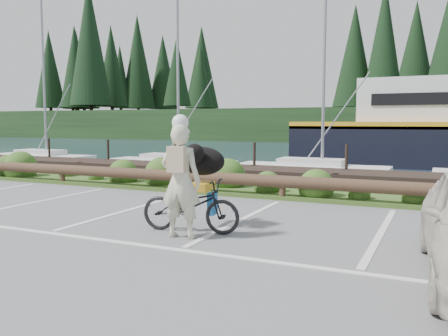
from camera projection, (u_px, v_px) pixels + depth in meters
The scene contains 7 objects.
ground at pixel (192, 244), 7.40m from camera, with size 72.00×72.00×0.00m, color #5D5D5F.
harbor_backdrop at pixel (421, 133), 78.19m from camera, with size 170.00×160.00×30.00m.
vegetation_strip at pixel (291, 194), 12.19m from camera, with size 34.00×1.60×0.10m, color #3D5B21.
log_rail at pixel (282, 200), 11.56m from camera, with size 32.00×0.30×0.60m, color #443021, non-canonical shape.
bicycle at pixel (190, 205), 8.16m from camera, with size 0.62×1.77×0.93m, color black.
cyclist at pixel (181, 181), 7.72m from camera, with size 0.68×0.45×1.87m, color beige.
dog at pixel (202, 161), 8.63m from camera, with size 0.90×0.44×0.52m, color black.
Camera 1 is at (3.48, -6.38, 1.90)m, focal length 38.00 mm.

